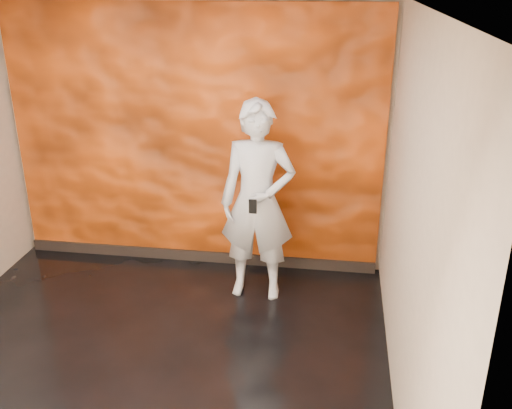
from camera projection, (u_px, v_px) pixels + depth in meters
name	position (u px, v px, depth m)	size (l,w,h in m)	color
room	(127.00, 213.00, 4.11)	(4.02, 4.02, 2.81)	black
feature_wall	(194.00, 141.00, 5.91)	(3.90, 0.06, 2.75)	#FB5A0E
baseboard	(198.00, 256.00, 6.38)	(3.90, 0.04, 0.12)	black
man	(258.00, 202.00, 5.41)	(0.71, 0.47, 1.96)	#A6ACB7
phone	(253.00, 206.00, 5.10)	(0.07, 0.01, 0.14)	black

